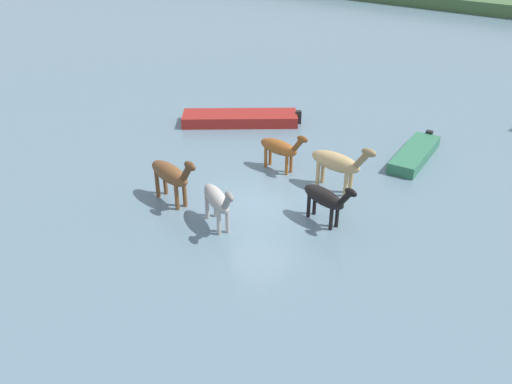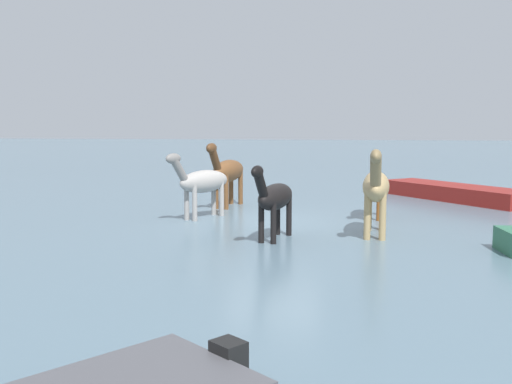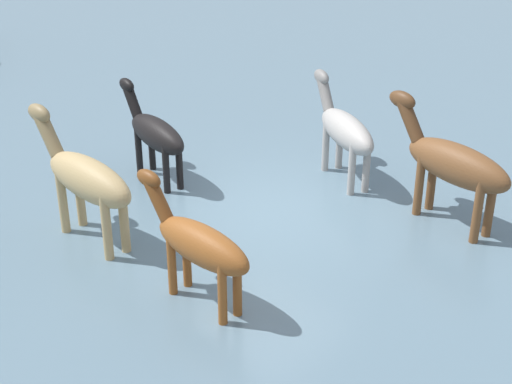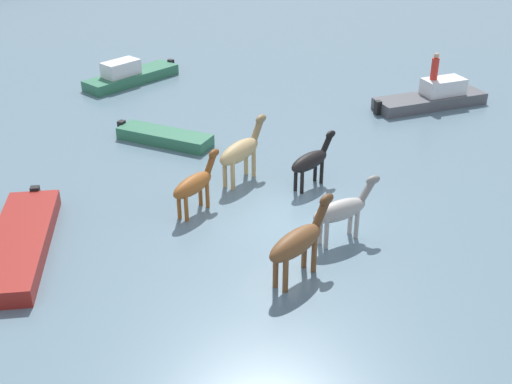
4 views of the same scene
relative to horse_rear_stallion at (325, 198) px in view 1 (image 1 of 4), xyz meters
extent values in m
plane|color=slate|center=(-2.46, -0.44, -0.95)|extent=(197.63, 197.63, 0.00)
ellipsoid|color=black|center=(-0.08, 0.01, 0.01)|extent=(1.79, 0.82, 0.58)
cylinder|color=black|center=(0.46, 0.06, -0.47)|extent=(0.13, 0.13, 0.95)
cylinder|color=black|center=(0.40, -0.22, -0.47)|extent=(0.13, 0.13, 0.95)
cylinder|color=black|center=(-0.56, 0.25, -0.47)|extent=(0.13, 0.13, 0.95)
cylinder|color=black|center=(-0.61, -0.03, -0.47)|extent=(0.13, 0.13, 0.95)
cylinder|color=black|center=(0.82, -0.16, 0.38)|extent=(0.56, 0.30, 0.64)
ellipsoid|color=black|center=(1.00, -0.19, 0.65)|extent=(0.50, 0.29, 0.25)
ellipsoid|color=brown|center=(-4.99, -2.28, 0.18)|extent=(2.11, 0.89, 0.69)
cylinder|color=brown|center=(-4.36, -2.20, -0.38)|extent=(0.15, 0.15, 1.13)
cylinder|color=brown|center=(-4.41, -2.53, -0.38)|extent=(0.15, 0.15, 1.13)
cylinder|color=brown|center=(-5.57, -2.03, -0.38)|extent=(0.15, 0.15, 1.13)
cylinder|color=brown|center=(-5.62, -2.35, -0.38)|extent=(0.15, 0.15, 1.13)
cylinder|color=#50311A|center=(-3.92, -2.43, 0.63)|extent=(0.65, 0.32, 0.75)
ellipsoid|color=#50311A|center=(-3.71, -2.47, 0.93)|extent=(0.59, 0.31, 0.30)
ellipsoid|color=#9E9993|center=(-2.64, -2.38, 0.07)|extent=(1.88, 1.29, 0.62)
cylinder|color=#9E9993|center=(-2.08, -2.49, -0.44)|extent=(0.14, 0.14, 1.01)
cylinder|color=#9E9993|center=(-2.21, -2.76, -0.44)|extent=(0.14, 0.14, 1.01)
cylinder|color=#9E9993|center=(-3.07, -2.01, -0.44)|extent=(0.14, 0.14, 1.01)
cylinder|color=#9E9993|center=(-3.20, -2.27, -0.44)|extent=(0.14, 0.14, 1.01)
cylinder|color=slate|center=(-1.76, -2.81, 0.47)|extent=(0.60, 0.44, 0.68)
ellipsoid|color=slate|center=(-1.59, -2.89, 0.74)|extent=(0.54, 0.41, 0.27)
ellipsoid|color=brown|center=(-3.61, 2.19, 0.03)|extent=(1.78, 0.55, 0.60)
cylinder|color=brown|center=(-3.08, 2.33, -0.46)|extent=(0.13, 0.13, 0.98)
cylinder|color=brown|center=(-3.08, 2.04, -0.46)|extent=(0.13, 0.13, 0.98)
cylinder|color=brown|center=(-4.14, 2.34, -0.46)|extent=(0.13, 0.13, 0.98)
cylinder|color=brown|center=(-4.14, 2.06, -0.46)|extent=(0.13, 0.13, 0.98)
cylinder|color=brown|center=(-2.67, 2.18, 0.42)|extent=(0.54, 0.21, 0.65)
ellipsoid|color=brown|center=(-2.49, 2.17, 0.68)|extent=(0.49, 0.21, 0.26)
ellipsoid|color=tan|center=(-1.02, 2.21, 0.19)|extent=(2.07, 0.66, 0.69)
cylinder|color=tan|center=(-0.40, 2.36, -0.38)|extent=(0.15, 0.15, 1.13)
cylinder|color=tan|center=(-0.41, 2.02, -0.38)|extent=(0.15, 0.15, 1.13)
cylinder|color=tan|center=(-1.63, 2.39, -0.38)|extent=(0.15, 0.15, 1.13)
cylinder|color=tan|center=(-1.64, 2.06, -0.38)|extent=(0.15, 0.15, 1.13)
cylinder|color=olive|center=(0.07, 2.18, 0.63)|extent=(0.63, 0.25, 0.75)
ellipsoid|color=olive|center=(0.29, 2.17, 0.94)|extent=(0.57, 0.25, 0.30)
cube|color=maroon|center=(-8.08, 4.96, -0.77)|extent=(5.16, 4.74, 0.66)
cube|color=black|center=(-5.92, 6.82, -0.69)|extent=(0.36, 0.37, 0.71)
cube|color=#2D6B4C|center=(0.19, 6.57, -0.79)|extent=(1.59, 3.94, 0.62)
cube|color=black|center=(-0.09, 8.57, -0.72)|extent=(0.31, 0.28, 0.67)
camera|label=1|loc=(7.74, -12.89, 8.47)|focal=36.77mm
camera|label=2|loc=(12.31, 2.01, 1.55)|focal=39.96mm
camera|label=3|loc=(-10.54, 8.49, 5.69)|focal=54.97mm
camera|label=4|loc=(-17.60, -9.21, 9.23)|focal=45.72mm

